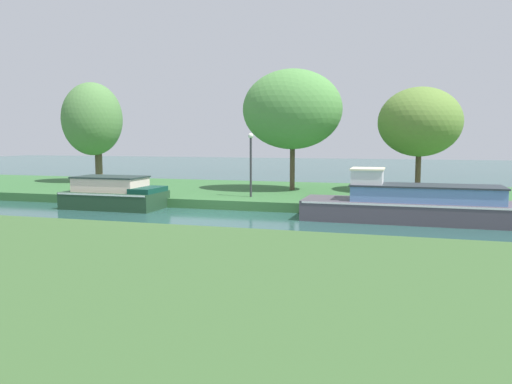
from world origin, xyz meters
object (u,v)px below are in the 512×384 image
object	(u,v)px
forest_barge	(115,194)
willow_tree_right	(420,122)
willow_tree_left	(92,119)
willow_tree_centre	(292,109)
lamp_post	(251,157)
mooring_post_near	(144,189)
slate_narrowboat	(424,205)

from	to	relation	value
forest_barge	willow_tree_right	size ratio (longest dim) A/B	0.83
willow_tree_left	willow_tree_right	xyz separation A→B (m)	(18.66, -0.31, -0.34)
forest_barge	willow_tree_centre	size ratio (longest dim) A/B	0.70
lamp_post	willow_tree_centre	bearing A→B (deg)	71.18
lamp_post	mooring_post_near	world-z (taller)	lamp_post
forest_barge	willow_tree_left	distance (m)	10.00
slate_narrowboat	mooring_post_near	xyz separation A→B (m)	(-12.17, 1.43, 0.11)
willow_tree_left	lamp_post	world-z (taller)	willow_tree_left
willow_tree_left	slate_narrowboat	bearing A→B (deg)	-21.06
willow_tree_left	lamp_post	distance (m)	12.48
forest_barge	slate_narrowboat	world-z (taller)	slate_narrowboat
forest_barge	lamp_post	size ratio (longest dim) A/B	1.48
lamp_post	slate_narrowboat	bearing A→B (deg)	-18.61
forest_barge	mooring_post_near	distance (m)	1.56
slate_narrowboat	willow_tree_right	size ratio (longest dim) A/B	1.73
willow_tree_left	willow_tree_centre	xyz separation A→B (m)	(12.52, -1.40, 0.31)
forest_barge	willow_tree_right	bearing A→B (deg)	28.53
lamp_post	mooring_post_near	distance (m)	5.16
lamp_post	forest_barge	bearing A→B (deg)	-155.53
willow_tree_right	mooring_post_near	bearing A→B (deg)	-155.66
willow_tree_right	willow_tree_left	bearing A→B (deg)	179.06
forest_barge	willow_tree_right	xyz separation A→B (m)	(12.71, 6.91, 3.22)
willow_tree_left	mooring_post_near	distance (m)	9.39
willow_tree_centre	lamp_post	xyz separation A→B (m)	(-1.14, -3.34, -2.27)
willow_tree_left	forest_barge	bearing A→B (deg)	-50.50
forest_barge	lamp_post	distance (m)	6.18
forest_barge	willow_tree_left	xyz separation A→B (m)	(-5.95, 7.21, 3.56)
forest_barge	willow_tree_centre	bearing A→B (deg)	41.48
willow_tree_right	mooring_post_near	world-z (taller)	willow_tree_right
forest_barge	lamp_post	bearing A→B (deg)	24.47
willow_tree_left	lamp_post	bearing A→B (deg)	-22.61
willow_tree_right	willow_tree_centre	bearing A→B (deg)	-169.87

